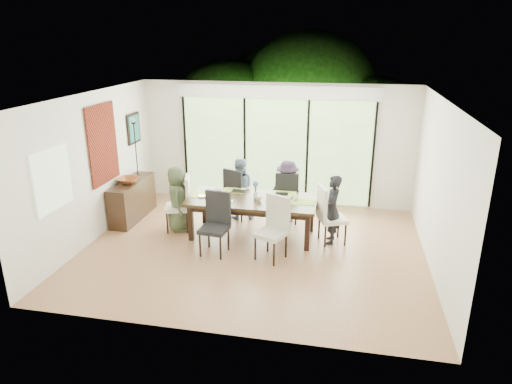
% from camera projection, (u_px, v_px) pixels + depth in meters
% --- Properties ---
extents(floor, '(6.00, 5.00, 0.01)m').
position_uv_depth(floor, '(253.00, 249.00, 8.21)').
color(floor, brown).
rests_on(floor, ground).
extents(ceiling, '(6.00, 5.00, 0.01)m').
position_uv_depth(ceiling, '(253.00, 97.00, 7.32)').
color(ceiling, white).
rests_on(ceiling, wall_back).
extents(wall_back, '(6.00, 0.02, 2.70)m').
position_uv_depth(wall_back, '(276.00, 144.00, 10.09)').
color(wall_back, silver).
rests_on(wall_back, floor).
extents(wall_front, '(6.00, 0.02, 2.70)m').
position_uv_depth(wall_front, '(211.00, 238.00, 5.44)').
color(wall_front, white).
rests_on(wall_front, floor).
extents(wall_left, '(0.02, 5.00, 2.70)m').
position_uv_depth(wall_left, '(92.00, 168.00, 8.33)').
color(wall_left, silver).
rests_on(wall_left, floor).
extents(wall_right, '(0.02, 5.00, 2.70)m').
position_uv_depth(wall_right, '(439.00, 188.00, 7.21)').
color(wall_right, beige).
rests_on(wall_right, floor).
extents(glass_doors, '(4.20, 0.02, 2.30)m').
position_uv_depth(glass_doors, '(276.00, 151.00, 10.11)').
color(glass_doors, '#598C3F').
rests_on(glass_doors, wall_back).
extents(blinds_header, '(4.40, 0.06, 0.28)m').
position_uv_depth(blinds_header, '(276.00, 92.00, 9.67)').
color(blinds_header, white).
rests_on(blinds_header, wall_back).
extents(mullion_a, '(0.05, 0.04, 2.30)m').
position_uv_depth(mullion_a, '(186.00, 147.00, 10.49)').
color(mullion_a, black).
rests_on(mullion_a, wall_back).
extents(mullion_b, '(0.05, 0.04, 2.30)m').
position_uv_depth(mullion_b, '(245.00, 150.00, 10.23)').
color(mullion_b, black).
rests_on(mullion_b, wall_back).
extents(mullion_c, '(0.05, 0.04, 2.30)m').
position_uv_depth(mullion_c, '(307.00, 153.00, 9.97)').
color(mullion_c, black).
rests_on(mullion_c, wall_back).
extents(mullion_d, '(0.05, 0.04, 2.30)m').
position_uv_depth(mullion_d, '(373.00, 156.00, 9.71)').
color(mullion_d, black).
rests_on(mullion_d, wall_back).
extents(side_window, '(0.02, 0.90, 1.00)m').
position_uv_depth(side_window, '(53.00, 179.00, 7.16)').
color(side_window, '#8CAD7F').
rests_on(side_window, wall_left).
extents(deck, '(6.00, 1.80, 0.10)m').
position_uv_depth(deck, '(281.00, 191.00, 11.38)').
color(deck, brown).
rests_on(deck, ground).
extents(rail_top, '(6.00, 0.08, 0.06)m').
position_uv_depth(rail_top, '(286.00, 160.00, 11.92)').
color(rail_top, brown).
rests_on(rail_top, deck).
extents(foliage_left, '(3.20, 3.20, 3.20)m').
position_uv_depth(foliage_left, '(228.00, 117.00, 12.89)').
color(foliage_left, '#14380F').
rests_on(foliage_left, ground).
extents(foliage_mid, '(4.00, 4.00, 4.00)m').
position_uv_depth(foliage_mid, '(308.00, 104.00, 12.92)').
color(foliage_mid, '#14380F').
rests_on(foliage_mid, ground).
extents(foliage_right, '(2.80, 2.80, 2.80)m').
position_uv_depth(foliage_right, '(373.00, 130.00, 12.02)').
color(foliage_right, '#14380F').
rests_on(foliage_right, ground).
extents(foliage_far, '(3.60, 3.60, 3.60)m').
position_uv_depth(foliage_far, '(277.00, 105.00, 13.81)').
color(foliage_far, '#14380F').
rests_on(foliage_far, ground).
extents(table_top, '(2.40, 1.10, 0.06)m').
position_uv_depth(table_top, '(252.00, 200.00, 8.53)').
color(table_top, black).
rests_on(table_top, floor).
extents(table_apron, '(2.20, 0.90, 0.10)m').
position_uv_depth(table_apron, '(252.00, 205.00, 8.56)').
color(table_apron, black).
rests_on(table_apron, floor).
extents(table_leg_fl, '(0.09, 0.09, 0.69)m').
position_uv_depth(table_leg_fl, '(191.00, 223.00, 8.45)').
color(table_leg_fl, black).
rests_on(table_leg_fl, floor).
extents(table_leg_fr, '(0.09, 0.09, 0.69)m').
position_uv_depth(table_leg_fr, '(307.00, 233.00, 8.05)').
color(table_leg_fr, black).
rests_on(table_leg_fr, floor).
extents(table_leg_bl, '(0.09, 0.09, 0.69)m').
position_uv_depth(table_leg_bl, '(205.00, 207.00, 9.25)').
color(table_leg_bl, black).
rests_on(table_leg_bl, floor).
extents(table_leg_br, '(0.09, 0.09, 0.69)m').
position_uv_depth(table_leg_br, '(311.00, 215.00, 8.85)').
color(table_leg_br, black).
rests_on(table_leg_br, floor).
extents(chair_left_end, '(0.57, 0.57, 1.10)m').
position_uv_depth(chair_left_end, '(177.00, 203.00, 8.86)').
color(chair_left_end, white).
rests_on(chair_left_end, floor).
extents(chair_right_end, '(0.59, 0.59, 1.10)m').
position_uv_depth(chair_right_end, '(333.00, 215.00, 8.30)').
color(chair_right_end, white).
rests_on(chair_right_end, floor).
extents(chair_far_left, '(0.61, 0.61, 1.10)m').
position_uv_depth(chair_far_left, '(240.00, 193.00, 9.45)').
color(chair_far_left, black).
rests_on(chair_far_left, floor).
extents(chair_far_right, '(0.48, 0.48, 1.10)m').
position_uv_depth(chair_far_right, '(287.00, 196.00, 9.27)').
color(chair_far_right, black).
rests_on(chair_far_right, floor).
extents(chair_near_left, '(0.51, 0.51, 1.10)m').
position_uv_depth(chair_near_left, '(214.00, 225.00, 7.87)').
color(chair_near_left, black).
rests_on(chair_near_left, floor).
extents(chair_near_right, '(0.61, 0.61, 1.10)m').
position_uv_depth(chair_near_right, '(271.00, 229.00, 7.68)').
color(chair_near_right, beige).
rests_on(chair_near_right, floor).
extents(person_left_end, '(0.52, 0.68, 1.29)m').
position_uv_depth(person_left_end, '(178.00, 199.00, 8.83)').
color(person_left_end, '#445237').
rests_on(person_left_end, floor).
extents(person_right_end, '(0.39, 0.61, 1.29)m').
position_uv_depth(person_right_end, '(332.00, 210.00, 8.27)').
color(person_right_end, black).
rests_on(person_right_end, floor).
extents(person_far_left, '(0.67, 0.50, 1.29)m').
position_uv_depth(person_far_left, '(239.00, 189.00, 9.40)').
color(person_far_left, slate).
rests_on(person_far_left, floor).
extents(person_far_right, '(0.68, 0.52, 1.29)m').
position_uv_depth(person_far_right, '(287.00, 192.00, 9.22)').
color(person_far_right, '#2D2233').
rests_on(person_far_right, floor).
extents(placemat_left, '(0.44, 0.32, 0.01)m').
position_uv_depth(placemat_left, '(204.00, 195.00, 8.69)').
color(placemat_left, '#9CBB42').
rests_on(placemat_left, table_top).
extents(placemat_right, '(0.44, 0.32, 0.01)m').
position_uv_depth(placemat_right, '(303.00, 202.00, 8.34)').
color(placemat_right, '#7FA139').
rests_on(placemat_right, table_top).
extents(placemat_far_l, '(0.44, 0.32, 0.01)m').
position_uv_depth(placemat_far_l, '(234.00, 190.00, 8.97)').
color(placemat_far_l, '#98BA42').
rests_on(placemat_far_l, table_top).
extents(placemat_far_r, '(0.44, 0.32, 0.01)m').
position_uv_depth(placemat_far_r, '(285.00, 194.00, 8.78)').
color(placemat_far_r, '#A9C044').
rests_on(placemat_far_r, table_top).
extents(placemat_paper, '(0.44, 0.32, 0.01)m').
position_uv_depth(placemat_paper, '(220.00, 202.00, 8.34)').
color(placemat_paper, white).
rests_on(placemat_paper, table_top).
extents(tablet_far_l, '(0.26, 0.18, 0.01)m').
position_uv_depth(tablet_far_l, '(239.00, 191.00, 8.90)').
color(tablet_far_l, black).
rests_on(tablet_far_l, table_top).
extents(tablet_far_r, '(0.24, 0.17, 0.01)m').
position_uv_depth(tablet_far_r, '(282.00, 194.00, 8.74)').
color(tablet_far_r, black).
rests_on(tablet_far_r, table_top).
extents(papers, '(0.30, 0.22, 0.00)m').
position_uv_depth(papers, '(289.00, 202.00, 8.34)').
color(papers, white).
rests_on(papers, table_top).
extents(platter_base, '(0.26, 0.26, 0.02)m').
position_uv_depth(platter_base, '(220.00, 201.00, 8.33)').
color(platter_base, white).
rests_on(platter_base, table_top).
extents(platter_snacks, '(0.20, 0.20, 0.01)m').
position_uv_depth(platter_snacks, '(220.00, 200.00, 8.33)').
color(platter_snacks, orange).
rests_on(platter_snacks, table_top).
extents(vase, '(0.08, 0.08, 0.12)m').
position_uv_depth(vase, '(256.00, 195.00, 8.53)').
color(vase, silver).
rests_on(vase, table_top).
extents(hyacinth_stems, '(0.04, 0.04, 0.16)m').
position_uv_depth(hyacinth_stems, '(256.00, 189.00, 8.49)').
color(hyacinth_stems, '#337226').
rests_on(hyacinth_stems, table_top).
extents(hyacinth_blooms, '(0.11, 0.11, 0.11)m').
position_uv_depth(hyacinth_blooms, '(256.00, 184.00, 8.46)').
color(hyacinth_blooms, '#4F60C7').
rests_on(hyacinth_blooms, table_top).
extents(laptop, '(0.38, 0.31, 0.03)m').
position_uv_depth(laptop, '(207.00, 197.00, 8.58)').
color(laptop, silver).
rests_on(laptop, table_top).
extents(cup_a, '(0.17, 0.17, 0.10)m').
position_uv_depth(cup_a, '(218.00, 191.00, 8.77)').
color(cup_a, white).
rests_on(cup_a, table_top).
extents(cup_b, '(0.13, 0.13, 0.09)m').
position_uv_depth(cup_b, '(259.00, 199.00, 8.38)').
color(cup_b, white).
rests_on(cup_b, table_top).
extents(cup_c, '(0.14, 0.14, 0.10)m').
position_uv_depth(cup_c, '(296.00, 197.00, 8.44)').
color(cup_c, white).
rests_on(cup_c, table_top).
extents(book, '(0.17, 0.23, 0.02)m').
position_uv_depth(book, '(266.00, 198.00, 8.51)').
color(book, white).
rests_on(book, table_top).
extents(sideboard, '(0.40, 1.44, 0.81)m').
position_uv_depth(sideboard, '(133.00, 200.00, 9.47)').
color(sideboard, black).
rests_on(sideboard, floor).
extents(bowl, '(0.43, 0.43, 0.10)m').
position_uv_depth(bowl, '(128.00, 180.00, 9.23)').
color(bowl, brown).
rests_on(bowl, sideboard).
extents(candlestick_base, '(0.09, 0.09, 0.04)m').
position_uv_depth(candlestick_base, '(138.00, 176.00, 9.65)').
color(candlestick_base, black).
rests_on(candlestick_base, sideboard).
extents(candlestick_shaft, '(0.02, 0.02, 1.12)m').
position_uv_depth(candlestick_shaft, '(136.00, 150.00, 9.47)').
color(candlestick_shaft, black).
rests_on(candlestick_shaft, sideboard).
extents(candlestick_pan, '(0.09, 0.09, 0.03)m').
position_uv_depth(candlestick_pan, '(133.00, 123.00, 9.29)').
color(candlestick_pan, black).
rests_on(candlestick_pan, sideboard).
extents(candle, '(0.03, 0.03, 0.09)m').
position_uv_depth(candle, '(133.00, 120.00, 9.27)').
color(candle, silver).
rests_on(candle, sideboard).
extents(tapestry, '(0.02, 1.00, 1.50)m').
position_uv_depth(tapestry, '(103.00, 144.00, 8.58)').
color(tapestry, maroon).
rests_on(tapestry, wall_left).
extents(art_frame, '(0.03, 0.55, 0.65)m').
position_uv_depth(art_frame, '(134.00, 128.00, 9.76)').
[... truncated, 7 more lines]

